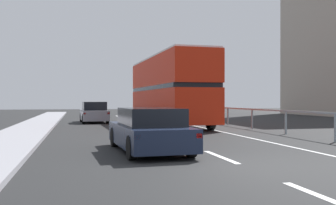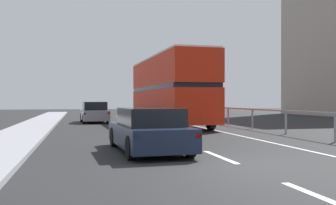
% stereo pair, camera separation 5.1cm
% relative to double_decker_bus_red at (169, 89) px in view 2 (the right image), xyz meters
% --- Properties ---
extents(ground_plane, '(75.14, 120.00, 0.10)m').
position_rel_double_decker_bus_red_xyz_m(ground_plane, '(-1.72, -14.64, -2.31)').
color(ground_plane, black).
extents(lane_paint_markings, '(3.25, 46.00, 0.01)m').
position_rel_double_decker_bus_red_xyz_m(lane_paint_markings, '(0.09, -5.97, -2.26)').
color(lane_paint_markings, silver).
rests_on(lane_paint_markings, ground).
extents(bridge_side_railing, '(0.10, 42.00, 1.10)m').
position_rel_double_decker_bus_red_xyz_m(bridge_side_railing, '(3.76, -5.64, -1.37)').
color(bridge_side_railing, '#8A959A').
rests_on(bridge_side_railing, ground).
extents(double_decker_bus_red, '(2.90, 11.56, 4.21)m').
position_rel_double_decker_bus_red_xyz_m(double_decker_bus_red, '(0.00, 0.00, 0.00)').
color(double_decker_bus_red, red).
rests_on(double_decker_bus_red, ground).
extents(hatchback_car_near, '(2.03, 4.52, 1.32)m').
position_rel_double_decker_bus_red_xyz_m(hatchback_car_near, '(-3.44, -11.93, -1.62)').
color(hatchback_car_near, '#192238').
rests_on(hatchback_car_near, ground).
extents(sedan_car_ahead, '(1.92, 4.13, 1.44)m').
position_rel_double_decker_bus_red_xyz_m(sedan_car_ahead, '(-4.40, 4.06, -1.57)').
color(sedan_car_ahead, gray).
rests_on(sedan_car_ahead, ground).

